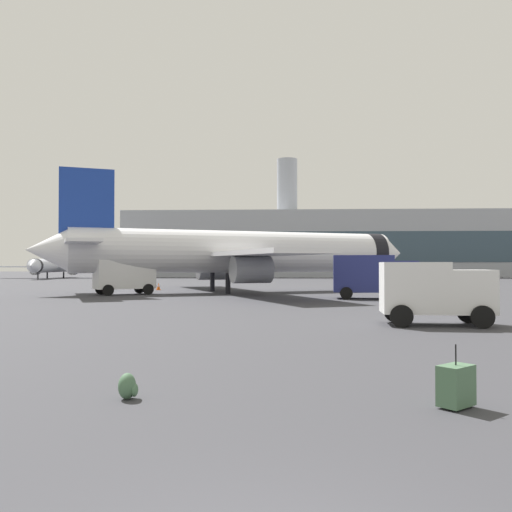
{
  "coord_description": "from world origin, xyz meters",
  "views": [
    {
      "loc": [
        0.02,
        -4.04,
        2.48
      ],
      "look_at": [
        -1.53,
        27.24,
        3.0
      ],
      "focal_mm": 38.05,
      "sensor_mm": 36.0,
      "label": 1
    }
  ],
  "objects_px": {
    "airplane_taxiing": "(53,266)",
    "traveller_backpack": "(128,387)",
    "airplane_at_gate": "(238,252)",
    "rolling_suitcase": "(456,385)",
    "fuel_truck": "(373,275)",
    "safety_cone_near": "(228,286)",
    "safety_cone_mid": "(158,286)",
    "service_truck": "(124,275)",
    "cargo_van": "(434,290)"
  },
  "relations": [
    {
      "from": "airplane_taxiing",
      "to": "traveller_backpack",
      "type": "height_order",
      "value": "airplane_taxiing"
    },
    {
      "from": "service_truck",
      "to": "cargo_van",
      "type": "bearing_deg",
      "value": -48.54
    },
    {
      "from": "service_truck",
      "to": "rolling_suitcase",
      "type": "relative_size",
      "value": 4.74
    },
    {
      "from": "cargo_van",
      "to": "traveller_backpack",
      "type": "relative_size",
      "value": 9.44
    },
    {
      "from": "safety_cone_mid",
      "to": "cargo_van",
      "type": "bearing_deg",
      "value": -58.69
    },
    {
      "from": "service_truck",
      "to": "safety_cone_mid",
      "type": "relative_size",
      "value": 7.24
    },
    {
      "from": "airplane_at_gate",
      "to": "safety_cone_mid",
      "type": "bearing_deg",
      "value": 154.68
    },
    {
      "from": "airplane_at_gate",
      "to": "safety_cone_near",
      "type": "xyz_separation_m",
      "value": [
        -1.61,
        6.76,
        -3.34
      ]
    },
    {
      "from": "safety_cone_near",
      "to": "traveller_backpack",
      "type": "distance_m",
      "value": 46.27
    },
    {
      "from": "airplane_at_gate",
      "to": "rolling_suitcase",
      "type": "xyz_separation_m",
      "value": [
        7.06,
        -39.76,
        -3.27
      ]
    },
    {
      "from": "fuel_truck",
      "to": "rolling_suitcase",
      "type": "xyz_separation_m",
      "value": [
        -3.67,
        -30.74,
        -1.38
      ]
    },
    {
      "from": "airplane_at_gate",
      "to": "service_truck",
      "type": "height_order",
      "value": "airplane_at_gate"
    },
    {
      "from": "rolling_suitcase",
      "to": "traveller_backpack",
      "type": "bearing_deg",
      "value": 176.77
    },
    {
      "from": "fuel_truck",
      "to": "rolling_suitcase",
      "type": "distance_m",
      "value": 30.99
    },
    {
      "from": "service_truck",
      "to": "rolling_suitcase",
      "type": "height_order",
      "value": "service_truck"
    },
    {
      "from": "airplane_at_gate",
      "to": "fuel_truck",
      "type": "relative_size",
      "value": 5.51
    },
    {
      "from": "rolling_suitcase",
      "to": "fuel_truck",
      "type": "bearing_deg",
      "value": 83.19
    },
    {
      "from": "service_truck",
      "to": "traveller_backpack",
      "type": "bearing_deg",
      "value": -73.28
    },
    {
      "from": "fuel_truck",
      "to": "rolling_suitcase",
      "type": "relative_size",
      "value": 5.62
    },
    {
      "from": "service_truck",
      "to": "safety_cone_mid",
      "type": "bearing_deg",
      "value": 83.13
    },
    {
      "from": "safety_cone_mid",
      "to": "traveller_backpack",
      "type": "relative_size",
      "value": 1.5
    },
    {
      "from": "service_truck",
      "to": "cargo_van",
      "type": "distance_m",
      "value": 29.6
    },
    {
      "from": "safety_cone_mid",
      "to": "service_truck",
      "type": "bearing_deg",
      "value": -96.87
    },
    {
      "from": "airplane_at_gate",
      "to": "traveller_backpack",
      "type": "height_order",
      "value": "airplane_at_gate"
    },
    {
      "from": "fuel_truck",
      "to": "safety_cone_near",
      "type": "relative_size",
      "value": 9.72
    },
    {
      "from": "airplane_at_gate",
      "to": "cargo_van",
      "type": "distance_m",
      "value": 28.65
    },
    {
      "from": "airplane_at_gate",
      "to": "airplane_taxiing",
      "type": "height_order",
      "value": "airplane_at_gate"
    },
    {
      "from": "cargo_van",
      "to": "safety_cone_near",
      "type": "relative_size",
      "value": 7.13
    },
    {
      "from": "fuel_truck",
      "to": "traveller_backpack",
      "type": "height_order",
      "value": "fuel_truck"
    },
    {
      "from": "airplane_at_gate",
      "to": "safety_cone_near",
      "type": "distance_m",
      "value": 7.71
    },
    {
      "from": "fuel_truck",
      "to": "safety_cone_mid",
      "type": "xyz_separation_m",
      "value": [
        -19.02,
        12.93,
        -1.42
      ]
    },
    {
      "from": "safety_cone_mid",
      "to": "rolling_suitcase",
      "type": "bearing_deg",
      "value": -70.64
    },
    {
      "from": "airplane_at_gate",
      "to": "cargo_van",
      "type": "bearing_deg",
      "value": -68.85
    },
    {
      "from": "service_truck",
      "to": "airplane_at_gate",
      "type": "bearing_deg",
      "value": 25.66
    },
    {
      "from": "fuel_truck",
      "to": "traveller_backpack",
      "type": "xyz_separation_m",
      "value": [
        -9.53,
        -30.41,
        -1.54
      ]
    },
    {
      "from": "airplane_at_gate",
      "to": "safety_cone_mid",
      "type": "height_order",
      "value": "airplane_at_gate"
    },
    {
      "from": "airplane_taxiing",
      "to": "fuel_truck",
      "type": "xyz_separation_m",
      "value": [
        49.35,
        -58.48,
        -0.55
      ]
    },
    {
      "from": "airplane_at_gate",
      "to": "fuel_truck",
      "type": "bearing_deg",
      "value": -40.02
    },
    {
      "from": "service_truck",
      "to": "cargo_van",
      "type": "relative_size",
      "value": 1.15
    },
    {
      "from": "service_truck",
      "to": "fuel_truck",
      "type": "relative_size",
      "value": 0.84
    },
    {
      "from": "airplane_at_gate",
      "to": "airplane_taxiing",
      "type": "distance_m",
      "value": 62.76
    },
    {
      "from": "airplane_at_gate",
      "to": "traveller_backpack",
      "type": "bearing_deg",
      "value": -88.25
    },
    {
      "from": "service_truck",
      "to": "cargo_van",
      "type": "xyz_separation_m",
      "value": [
        19.6,
        -22.18,
        -0.16
      ]
    },
    {
      "from": "airplane_at_gate",
      "to": "rolling_suitcase",
      "type": "relative_size",
      "value": 30.93
    },
    {
      "from": "traveller_backpack",
      "to": "rolling_suitcase",
      "type": "bearing_deg",
      "value": -3.23
    },
    {
      "from": "airplane_taxiing",
      "to": "safety_cone_near",
      "type": "height_order",
      "value": "airplane_taxiing"
    },
    {
      "from": "airplane_taxiing",
      "to": "fuel_truck",
      "type": "relative_size",
      "value": 3.68
    },
    {
      "from": "fuel_truck",
      "to": "traveller_backpack",
      "type": "distance_m",
      "value": 31.91
    },
    {
      "from": "cargo_van",
      "to": "safety_cone_near",
      "type": "distance_m",
      "value": 35.48
    },
    {
      "from": "airplane_taxiing",
      "to": "safety_cone_mid",
      "type": "height_order",
      "value": "airplane_taxiing"
    }
  ]
}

